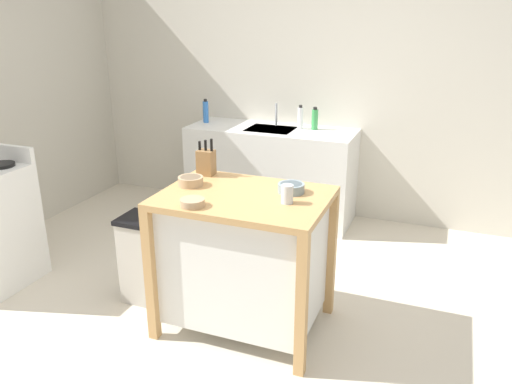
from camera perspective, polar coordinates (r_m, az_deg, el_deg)
ground_plane at (r=3.60m, az=-2.39°, el=-13.51°), size 5.92×5.92×0.00m
wall_back at (r=5.05m, az=7.20°, el=11.98°), size 4.92×0.10×2.60m
wall_left at (r=5.13m, az=-25.41°, el=10.38°), size 0.10×2.71×2.60m
kitchen_island at (r=3.25m, az=-1.29°, el=-6.98°), size 1.02×0.75×0.91m
knife_block at (r=3.46m, az=-5.59°, el=3.36°), size 0.11×0.09×0.25m
bowl_ceramic_small at (r=2.93m, az=-7.11°, el=-1.14°), size 0.14×0.14×0.04m
bowl_ceramic_wide at (r=3.27m, az=-7.30°, el=1.25°), size 0.16×0.16×0.06m
bowl_stoneware_deep at (r=3.13m, az=3.94°, el=0.47°), size 0.16×0.16×0.06m
drinking_cup at (r=2.95m, az=3.51°, el=-0.23°), size 0.07×0.07×0.11m
trash_bin at (r=3.69m, az=-11.90°, el=-7.32°), size 0.36×0.28×0.63m
sink_counter at (r=5.01m, az=1.67°, el=2.12°), size 1.60×0.60×0.90m
sink_faucet at (r=5.00m, az=2.28°, el=8.66°), size 0.02×0.02×0.22m
bottle_spray_cleaner at (r=4.88m, az=4.96°, el=8.26°), size 0.05×0.05×0.23m
bottle_hand_soap at (r=5.16m, az=-5.63°, el=8.92°), size 0.06×0.06×0.23m
bottle_dish_soap at (r=4.86m, az=6.58°, el=8.08°), size 0.06×0.06×0.21m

